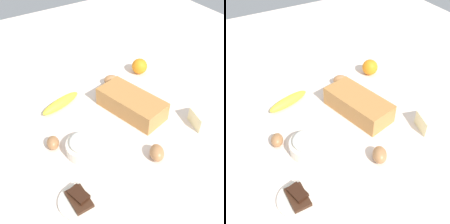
% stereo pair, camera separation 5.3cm
% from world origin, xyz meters
% --- Properties ---
extents(ground_plane, '(2.40, 2.40, 0.02)m').
position_xyz_m(ground_plane, '(0.00, 0.00, -0.01)').
color(ground_plane, beige).
extents(loaf_pan, '(0.30, 0.19, 0.08)m').
position_xyz_m(loaf_pan, '(0.00, -0.09, 0.04)').
color(loaf_pan, '#B77A3D').
rests_on(loaf_pan, ground_plane).
extents(flour_bowl, '(0.13, 0.13, 0.07)m').
position_xyz_m(flour_bowl, '(-0.09, 0.18, 0.03)').
color(flour_bowl, silver).
rests_on(flour_bowl, ground_plane).
extents(banana, '(0.10, 0.19, 0.04)m').
position_xyz_m(banana, '(0.18, 0.14, 0.02)').
color(banana, yellow).
rests_on(banana, ground_plane).
extents(orange_fruit, '(0.07, 0.07, 0.07)m').
position_xyz_m(orange_fruit, '(0.21, -0.30, 0.04)').
color(orange_fruit, orange).
rests_on(orange_fruit, ground_plane).
extents(butter_block, '(0.10, 0.09, 0.06)m').
position_xyz_m(butter_block, '(-0.21, -0.28, 0.03)').
color(butter_block, '#F4EDB2').
rests_on(butter_block, ground_plane).
extents(egg_near_butter, '(0.07, 0.08, 0.05)m').
position_xyz_m(egg_near_butter, '(0.20, -0.13, 0.02)').
color(egg_near_butter, '#AD7546').
rests_on(egg_near_butter, ground_plane).
extents(egg_beside_bowl, '(0.07, 0.06, 0.04)m').
position_xyz_m(egg_beside_bowl, '(-0.01, 0.26, 0.02)').
color(egg_beside_bowl, '#9B683F').
rests_on(egg_beside_bowl, ground_plane).
extents(egg_loose, '(0.08, 0.08, 0.05)m').
position_xyz_m(egg_loose, '(-0.25, -0.02, 0.02)').
color(egg_loose, '#A87144').
rests_on(egg_loose, ground_plane).
extents(chocolate_plate, '(0.13, 0.13, 0.03)m').
position_xyz_m(chocolate_plate, '(-0.26, 0.29, 0.01)').
color(chocolate_plate, silver).
rests_on(chocolate_plate, ground_plane).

